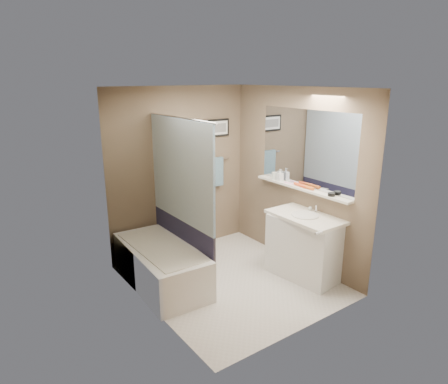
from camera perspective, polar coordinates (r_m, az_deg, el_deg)
ground at (r=5.24m, az=0.98°, el=-12.55°), size 2.50×2.50×0.00m
ceiling at (r=4.60m, az=1.13°, el=14.46°), size 2.20×2.50×0.04m
wall_back at (r=5.78m, az=-6.26°, el=2.91°), size 2.20×0.04×2.40m
wall_front at (r=3.91m, az=11.90°, el=-3.88°), size 2.20×0.04×2.40m
wall_left at (r=4.25m, az=-10.72°, el=-2.18°), size 0.04×2.50×2.40m
wall_right at (r=5.47m, az=10.16°, el=1.99°), size 0.04×2.50×2.40m
tile_surround at (r=4.75m, az=-13.31°, el=-2.93°), size 0.02×1.55×2.00m
curtain_rod at (r=4.82m, az=-6.41°, el=10.51°), size 0.02×1.55×0.02m
curtain_upper at (r=4.92m, az=-6.18°, el=2.96°), size 0.03×1.45×1.28m
curtain_lower at (r=5.17m, az=-5.90°, el=-5.92°), size 0.03×1.45×0.36m
mirror at (r=5.29m, az=11.63°, el=6.08°), size 0.02×1.60×1.00m
shelf at (r=5.37m, az=10.91°, el=0.56°), size 0.12×1.60×0.03m
towel_bar at (r=6.03m, az=-1.66°, el=4.52°), size 0.60×0.02×0.02m
towel at (r=6.05m, az=-1.54°, el=2.82°), size 0.34×0.05×0.44m
art_frame at (r=5.96m, az=-1.79°, el=9.07°), size 0.62×0.02×0.26m
art_mat at (r=5.95m, az=-1.72°, el=9.06°), size 0.56×0.00×0.20m
art_image at (r=5.95m, az=-1.70°, el=9.05°), size 0.50×0.00×0.13m
door at (r=4.37m, az=16.78°, el=-4.85°), size 0.80×0.02×2.00m
door_handle at (r=4.16m, az=13.40°, el=-5.68°), size 0.10×0.02×0.02m
bathtub at (r=5.12m, az=-8.97°, el=-10.33°), size 0.78×1.53×0.50m
tub_rim at (r=5.01m, az=-9.09°, el=-7.77°), size 0.56×1.36×0.02m
toilet at (r=5.70m, az=-4.68°, el=-6.27°), size 0.55×0.76×0.69m
vanity at (r=5.29m, az=11.38°, el=-7.77°), size 0.61×0.96×0.80m
countertop at (r=5.13m, az=11.56°, el=-3.51°), size 0.54×0.96×0.04m
sink_basin at (r=5.11m, az=11.50°, el=-3.23°), size 0.34×0.34×0.01m
faucet_spout at (r=5.24m, az=13.03°, el=-2.36°), size 0.02×0.02×0.10m
faucet_knob at (r=5.31m, az=12.21°, el=-2.29°), size 0.05×0.05×0.05m
candle_bowl_near at (r=5.04m, az=15.10°, el=-0.33°), size 0.09×0.09×0.04m
hair_brush_front at (r=5.28m, az=11.80°, el=0.68°), size 0.04×0.22×0.04m
hair_brush_back at (r=5.37m, az=10.83°, el=0.97°), size 0.06×0.22×0.04m
pink_comb at (r=5.51m, az=9.24°, el=1.26°), size 0.04×0.16×0.01m
glass_jar at (r=5.70m, az=7.22°, el=2.33°), size 0.08×0.08×0.10m
soap_bottle at (r=5.61m, az=8.01°, el=2.42°), size 0.08×0.08×0.17m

